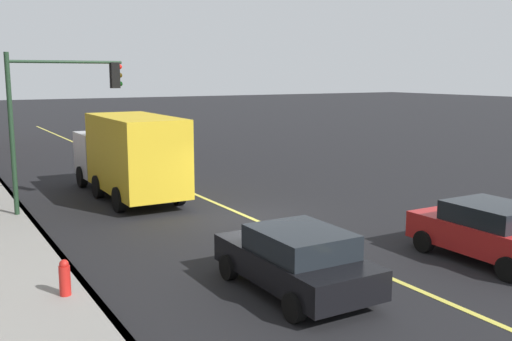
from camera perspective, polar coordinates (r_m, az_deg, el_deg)
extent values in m
plane|color=black|center=(19.78, -0.66, -4.64)|extent=(200.00, 200.00, 0.00)
cube|color=slate|center=(17.62, -19.52, -6.72)|extent=(80.00, 0.16, 0.15)
cube|color=#D8CC4C|center=(19.78, -0.66, -4.62)|extent=(80.00, 0.16, 0.01)
cube|color=red|center=(16.41, 21.80, -5.92)|extent=(4.01, 1.92, 0.72)
cube|color=black|center=(16.22, 22.15, -3.90)|extent=(2.10, 1.77, 0.50)
cylinder|color=black|center=(15.02, 23.45, -8.85)|extent=(0.60, 0.22, 0.60)
cylinder|color=black|center=(18.01, 20.28, -5.68)|extent=(0.60, 0.22, 0.60)
cylinder|color=black|center=(16.64, 16.10, -6.68)|extent=(0.60, 0.22, 0.60)
cube|color=black|center=(13.18, 3.75, -9.14)|extent=(4.21, 1.90, 0.64)
cube|color=black|center=(12.82, 4.36, -6.94)|extent=(2.16, 1.74, 0.53)
cylinder|color=black|center=(13.97, -2.70, -9.42)|extent=(0.60, 0.22, 0.60)
cylinder|color=black|center=(14.87, 3.73, -8.25)|extent=(0.60, 0.22, 0.60)
cylinder|color=black|center=(11.73, 3.75, -13.22)|extent=(0.60, 0.22, 0.60)
cylinder|color=black|center=(12.78, 10.81, -11.41)|extent=(0.60, 0.22, 0.60)
cube|color=silver|center=(26.21, -14.38, 1.63)|extent=(2.17, 2.35, 1.86)
cube|color=gold|center=(22.41, -11.66, 1.65)|extent=(5.43, 2.35, 2.80)
cylinder|color=black|center=(26.08, -16.67, -0.59)|extent=(0.90, 0.28, 0.90)
cylinder|color=black|center=(26.67, -11.98, -0.18)|extent=(0.90, 0.28, 0.90)
cylinder|color=black|center=(21.04, -13.26, -2.78)|extent=(0.90, 0.28, 0.90)
cylinder|color=black|center=(21.77, -7.60, -2.20)|extent=(0.90, 0.28, 0.90)
cylinder|color=black|center=(23.60, -15.19, -1.54)|extent=(0.90, 0.28, 0.90)
cylinder|color=black|center=(24.26, -10.06, -1.07)|extent=(0.90, 0.28, 0.90)
cylinder|color=#1E3823|center=(20.78, -22.77, 3.02)|extent=(0.16, 0.16, 5.51)
cylinder|color=#1E3823|center=(21.01, -18.03, 10.07)|extent=(0.10, 3.77, 0.10)
cube|color=black|center=(21.41, -13.65, 9.04)|extent=(0.28, 0.30, 0.90)
sphere|color=red|center=(21.46, -13.21, 9.85)|extent=(0.18, 0.18, 0.18)
sphere|color=#392905|center=(21.46, -13.18, 9.05)|extent=(0.18, 0.18, 0.18)
sphere|color=black|center=(21.47, -13.15, 8.25)|extent=(0.18, 0.18, 0.18)
cylinder|color=red|center=(13.26, -18.17, -10.50)|extent=(0.24, 0.24, 0.80)
sphere|color=red|center=(13.12, -18.27, -8.69)|extent=(0.20, 0.20, 0.20)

